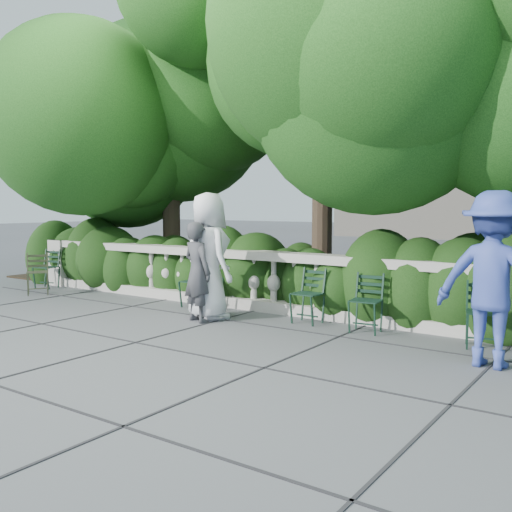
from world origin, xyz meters
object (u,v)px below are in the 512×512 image
Objects in this scene: person_older_blue at (493,279)px; chair_e at (362,335)px; chair_f at (482,351)px; chair_weathered at (38,296)px; chair_b at (189,308)px; person_casual_man at (208,265)px; person_woman_grey at (197,272)px; chair_a at (42,289)px; person_businessman at (208,256)px; chair_d at (209,310)px; chair_c at (302,325)px.

chair_e is at bearing -15.90° from person_older_blue.
person_older_blue is at bearing -86.27° from chair_f.
chair_e is at bearing -49.86° from chair_weathered.
person_casual_man reaches higher than chair_b.
person_woman_grey is (-2.43, -0.61, 0.76)m from chair_e.
chair_a is 0.43× the size of person_businessman.
person_casual_man is 0.86× the size of person_older_blue.
chair_weathered is at bearing 26.11° from person_casual_man.
chair_d and chair_e have the same top height.
chair_a is 0.92m from chair_weathered.
chair_b is 1.00× the size of chair_d.
person_casual_man is (-2.48, -0.30, 0.83)m from chair_e.
person_older_blue is at bearing -17.67° from chair_a.
person_older_blue is (4.23, -0.25, -0.02)m from person_businessman.
chair_weathered is at bearing 13.36° from person_woman_grey.
person_businessman is at bearing -79.70° from chair_d.
chair_e is 2.12m from person_older_blue.
person_casual_man is at bearing -80.54° from chair_d.
person_older_blue is (2.79, -0.67, 0.96)m from chair_c.
person_older_blue is (4.28, -0.30, 0.13)m from person_casual_man.
person_woman_grey is at bearing -55.55° from chair_weathered.
chair_weathered is at bearing 177.34° from chair_e.
chair_e is at bearing 165.41° from chair_f.
chair_weathered is (0.72, -0.58, 0.00)m from chair_a.
person_older_blue reaches higher than chair_e.
person_older_blue reaches higher than chair_weathered.
person_casual_man reaches higher than chair_f.
chair_a is 4.42m from chair_d.
chair_d is (0.38, 0.07, 0.00)m from chair_b.
chair_d is 1.00× the size of chair_weathered.
chair_c is at bearing -141.06° from person_businessman.
chair_weathered is 0.55× the size of person_woman_grey.
chair_c is 1.00× the size of chair_weathered.
person_casual_man is (-0.05, 0.05, -0.15)m from person_businessman.
person_businessman reaches higher than person_woman_grey.
chair_e is at bearing -33.12° from chair_d.
chair_f is at bearing -5.85° from chair_e.
chair_b is at bearing -7.11° from person_businessman.
chair_a is at bearing 172.33° from chair_e.
chair_d is 0.44× the size of person_older_blue.
chair_c is at bearing -33.03° from chair_d.
chair_d is at bearing -43.15° from chair_weathered.
person_older_blue is (0.23, -0.64, 0.96)m from chair_f.
chair_a is 4.90m from person_casual_man.
chair_c is (2.27, -0.06, 0.00)m from chair_b.
chair_c is 1.74m from person_casual_man.
person_businessman is at bearing -18.18° from chair_a.
person_woman_grey is at bearing -21.30° from chair_a.
person_casual_man reaches higher than chair_e.
chair_a and chair_b have the same top height.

